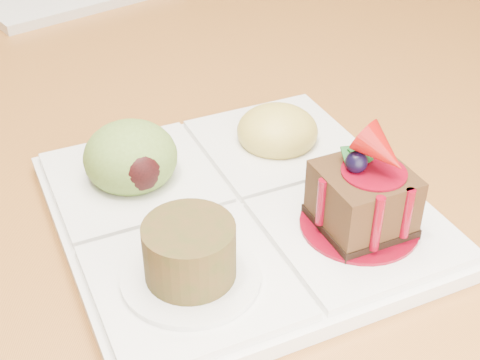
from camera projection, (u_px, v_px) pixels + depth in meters
name	position (u px, v px, depth m)	size (l,w,h in m)	color
dining_table	(104.00, 82.00, 0.82)	(1.00, 1.80, 0.75)	#A06C29
chair_right	(403.00, 5.00, 1.35)	(0.45, 0.45, 1.00)	#311C10
sampler_plate	(236.00, 195.00, 0.48)	(0.26, 0.26, 0.10)	silver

